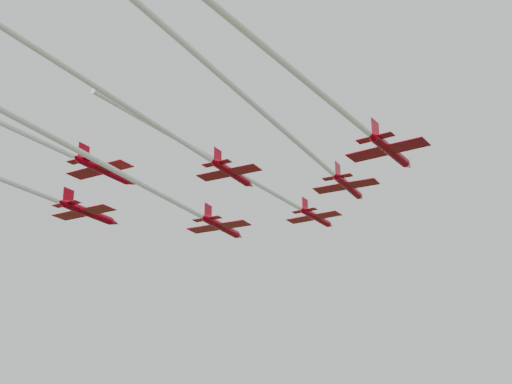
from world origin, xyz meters
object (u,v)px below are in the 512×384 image
Objects in this scene: jet_row3_right at (315,88)px; jet_lead at (273,193)px; jet_row3_left at (39,193)px; jet_row4_left at (44,143)px; jet_row3_mid at (148,120)px; jet_row2_right at (297,142)px; jet_row2_left at (178,204)px.

jet_lead is at bearing 127.91° from jet_row3_right.
jet_row3_left is 14.39m from jet_row4_left.
jet_row3_mid is at bearing -20.61° from jet_row3_left.
jet_lead is 0.86× the size of jet_row2_right.
jet_row4_left is at bearing -41.77° from jet_row3_left.
jet_row2_right reaches higher than jet_row3_mid.
jet_row2_left is 0.80× the size of jet_row3_right.
jet_lead is at bearing 44.00° from jet_row2_left.
jet_row3_right is (44.73, -1.23, -0.17)m from jet_row3_left.
jet_row3_mid is at bearing -83.74° from jet_lead.
jet_row2_left is 1.13× the size of jet_row3_left.
jet_row4_left is (12.05, -7.76, 1.23)m from jet_row3_left.
jet_lead reaches higher than jet_row4_left.
jet_row3_mid is (-5.57, -18.52, -2.27)m from jet_row2_right.
jet_lead reaches higher than jet_row2_left.
jet_lead is at bearing 125.41° from jet_row2_right.
jet_row2_right is 29.13m from jet_row4_left.
jet_row3_left reaches higher than jet_row3_right.
jet_row3_right is 1.42× the size of jet_row4_left.
jet_row2_left is 0.83× the size of jet_row2_right.
jet_row3_mid is at bearing -118.50° from jet_row2_right.
jet_row3_left is 0.75× the size of jet_row3_mid.
jet_row3_right is at bearing -37.07° from jet_row2_left.
jet_row4_left reaches higher than jet_row3_mid.
jet_row3_right is (32.84, -15.11, 0.16)m from jet_row2_left.
jet_row2_left is 0.85× the size of jet_row3_mid.
jet_lead is 0.89× the size of jet_row3_mid.
jet_row3_right is (12.29, -14.22, -2.89)m from jet_row2_right.
jet_row3_left is 1.00× the size of jet_row4_left.
jet_row3_right is 33.35m from jet_row4_left.
jet_row3_mid reaches higher than jet_row3_right.
jet_row3_mid is (26.87, -5.53, 0.45)m from jet_row3_left.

